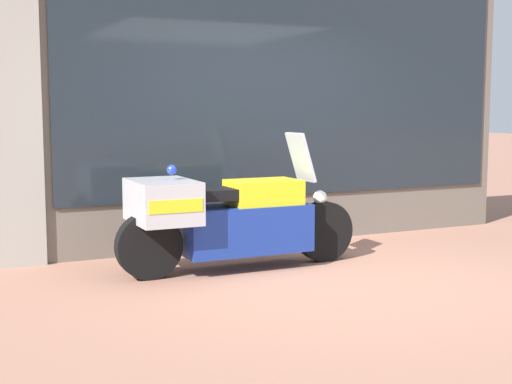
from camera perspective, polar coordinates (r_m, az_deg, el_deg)
ground_plane at (r=6.49m, az=7.04°, el=-6.92°), size 60.00×60.00×0.00m
shop_building at (r=7.88m, az=-3.73°, el=8.61°), size 6.75×0.55×3.56m
window_display at (r=8.36m, az=2.24°, el=-0.56°), size 5.23×0.30×1.97m
paramedic_motorcycle at (r=6.66m, az=-2.58°, el=-1.96°), size 2.41×0.76×1.29m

